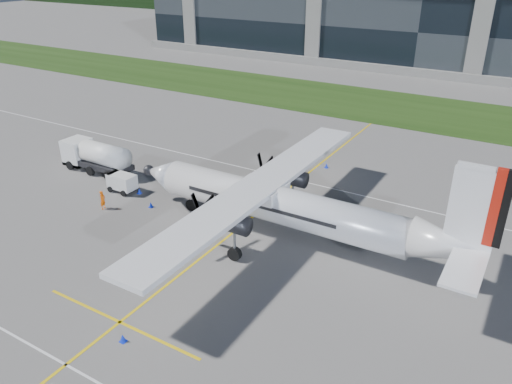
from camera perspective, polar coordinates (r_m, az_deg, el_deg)
The scene contains 15 objects.
ground at distance 68.78m, azimuth 10.89°, elevation 8.29°, with size 400.00×400.00×0.00m, color slate.
grass_strip at distance 76.07m, azimuth 13.08°, elevation 9.76°, with size 400.00×18.00×0.04m, color #1B360E.
terminal_building at distance 105.12m, azimuth 19.45°, elevation 17.44°, with size 120.00×20.00×15.00m, color black.
tree_line at distance 164.39m, azimuth 24.17°, elevation 17.60°, with size 400.00×6.00×6.00m, color black.
yellow_taxiway_centerline at distance 42.26m, azimuth 0.06°, elevation -2.53°, with size 0.20×70.00×0.01m, color yellow.
turboprop_aircraft at distance 36.65m, azimuth 4.08°, elevation 0.51°, with size 28.48×29.53×8.86m, color white, non-canonical shape.
fuel_tanker_truck at distance 52.95m, azimuth -18.17°, elevation 3.96°, with size 8.25×2.68×3.10m, color white, non-canonical shape.
baggage_tug at distance 47.60m, azimuth -15.05°, elevation 1.01°, with size 2.78×1.67×1.67m, color silver, non-canonical shape.
ground_crew_person at distance 44.72m, azimuth -17.14°, elevation -0.73°, with size 0.77×0.55×1.90m, color #F25907.
safety_cone_tail at distance 35.64m, azimuth 22.54°, elevation -10.18°, with size 0.36×0.36×0.50m, color #0C27D3.
safety_cone_fwd at distance 46.99m, azimuth -13.19°, elevation 0.12°, with size 0.36×0.36×0.50m, color #0C27D3.
safety_cone_nose_stbd at distance 46.36m, azimuth -9.18°, elevation 0.13°, with size 0.36×0.36×0.50m, color #0C27D3.
safety_cone_nose_port at distance 44.23m, azimuth -11.93°, elevation -1.42°, with size 0.36×0.36×0.50m, color #0C27D3.
safety_cone_portwing at distance 30.39m, azimuth -14.99°, elevation -15.82°, with size 0.36×0.36×0.50m, color #0C27D3.
safety_cone_stbdwing at distance 51.83m, azimuth 8.06°, elevation 3.02°, with size 0.36×0.36×0.50m, color #0C27D3.
Camera 1 is at (22.08, -22.02, 19.92)m, focal length 35.00 mm.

